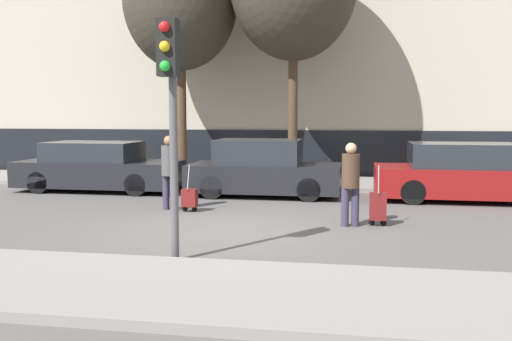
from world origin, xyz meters
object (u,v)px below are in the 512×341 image
(trolley_left, at_px, (190,198))
(bare_tree_near_crossing, at_px, (180,0))
(parked_car_0, at_px, (98,168))
(traffic_light, at_px, (170,90))
(parked_bicycle, at_px, (468,171))
(trolley_right, at_px, (378,206))
(parked_car_2, at_px, (468,174))
(parked_car_1, at_px, (263,170))
(pedestrian_left, at_px, (169,168))
(pedestrian_right, at_px, (351,179))

(trolley_left, height_order, bare_tree_near_crossing, bare_tree_near_crossing)
(parked_car_0, distance_m, traffic_light, 8.62)
(parked_bicycle, bearing_deg, bare_tree_near_crossing, -179.52)
(trolley_left, relative_size, parked_bicycle, 0.59)
(parked_car_0, xyz_separation_m, trolley_right, (7.59, -3.77, -0.27))
(traffic_light, bearing_deg, parked_car_0, 122.66)
(traffic_light, distance_m, bare_tree_near_crossing, 10.28)
(parked_bicycle, bearing_deg, parked_car_2, -100.76)
(trolley_left, bearing_deg, traffic_light, -76.51)
(parked_car_1, height_order, parked_bicycle, parked_car_1)
(pedestrian_left, distance_m, pedestrian_right, 4.22)
(parked_car_0, height_order, parked_car_2, parked_car_2)
(parked_car_0, relative_size, trolley_left, 4.31)
(pedestrian_right, bearing_deg, pedestrian_left, -32.08)
(pedestrian_left, height_order, trolley_left, pedestrian_left)
(parked_car_2, xyz_separation_m, bare_tree_near_crossing, (-8.14, 2.45, 4.96))
(parked_car_1, bearing_deg, parked_car_2, 0.49)
(parked_car_1, relative_size, parked_bicycle, 2.25)
(trolley_left, height_order, pedestrian_right, pedestrian_right)
(pedestrian_left, height_order, parked_bicycle, pedestrian_left)
(pedestrian_left, relative_size, trolley_right, 1.41)
(parked_car_1, relative_size, traffic_light, 1.14)
(parked_car_0, height_order, bare_tree_near_crossing, bare_tree_near_crossing)
(parked_car_2, xyz_separation_m, trolley_left, (-6.35, -2.74, -0.36))
(parked_car_1, bearing_deg, parked_car_0, 177.65)
(parked_car_0, distance_m, bare_tree_near_crossing, 5.76)
(parked_car_1, xyz_separation_m, parked_car_2, (5.15, 0.04, -0.02))
(pedestrian_right, distance_m, traffic_light, 4.35)
(parked_car_1, height_order, trolley_left, parked_car_1)
(trolley_left, height_order, traffic_light, traffic_light)
(parked_car_2, distance_m, pedestrian_right, 4.72)
(parked_car_2, xyz_separation_m, traffic_light, (-5.34, -6.94, 1.83))
(parked_car_2, height_order, pedestrian_left, pedestrian_left)
(pedestrian_right, height_order, trolley_right, pedestrian_right)
(trolley_right, relative_size, bare_tree_near_crossing, 0.15)
(parked_car_2, distance_m, bare_tree_near_crossing, 9.84)
(parked_car_0, xyz_separation_m, parked_car_1, (4.73, -0.19, 0.04))
(parked_car_1, xyz_separation_m, pedestrian_right, (2.33, -3.73, 0.23))
(parked_car_0, height_order, trolley_left, parked_car_0)
(trolley_right, bearing_deg, pedestrian_right, -164.48)
(bare_tree_near_crossing, bearing_deg, parked_bicycle, 0.48)
(parked_car_1, bearing_deg, trolley_right, -51.40)
(parked_car_2, distance_m, trolley_left, 6.92)
(trolley_right, height_order, traffic_light, traffic_light)
(bare_tree_near_crossing, bearing_deg, traffic_light, -73.41)
(parked_car_1, bearing_deg, trolley_left, -113.90)
(pedestrian_left, bearing_deg, traffic_light, 127.45)
(parked_car_1, relative_size, parked_car_2, 0.86)
(trolley_left, relative_size, bare_tree_near_crossing, 0.14)
(parked_car_2, distance_m, pedestrian_left, 7.34)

